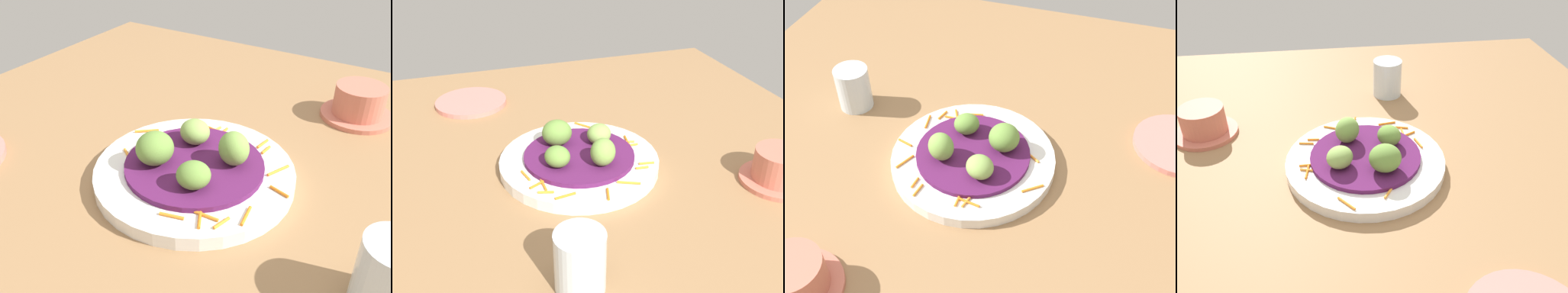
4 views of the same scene
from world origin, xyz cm
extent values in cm
cube|color=#936D47|center=(0.00, 0.00, 1.00)|extent=(110.00, 110.00, 2.00)
cylinder|color=white|center=(-1.21, 1.72, 2.98)|extent=(27.48, 27.48, 1.95)
cylinder|color=#51194C|center=(-1.21, 1.72, 4.35)|extent=(19.06, 19.06, 0.80)
cylinder|color=orange|center=(-3.85, 11.74, 4.15)|extent=(3.73, 0.97, 0.40)
cylinder|color=orange|center=(5.52, 10.55, 4.15)|extent=(0.63, 2.22, 0.40)
cylinder|color=orange|center=(4.96, -7.21, 4.15)|extent=(1.58, 2.62, 0.40)
cylinder|color=orange|center=(7.37, -6.32, 4.15)|extent=(1.07, 2.51, 0.40)
cylinder|color=orange|center=(4.43, 11.85, 4.15)|extent=(0.83, 2.67, 0.40)
cylinder|color=orange|center=(10.83, 2.53, 4.15)|extent=(2.85, 1.20, 0.40)
cylinder|color=orange|center=(-10.95, -0.66, 4.15)|extent=(2.43, 1.84, 0.40)
cylinder|color=orange|center=(-2.13, 12.00, 4.15)|extent=(0.40, 2.19, 0.40)
cylinder|color=orange|center=(5.03, -6.19, 4.15)|extent=(3.65, 0.49, 0.40)
cylinder|color=orange|center=(8.98, 6.73, 4.15)|extent=(1.94, 3.57, 0.40)
cylinder|color=orange|center=(-12.44, 5.98, 4.15)|extent=(3.14, 2.62, 0.40)
cylinder|color=orange|center=(-3.46, 11.81, 4.15)|extent=(0.95, 2.28, 0.40)
cylinder|color=orange|center=(1.80, -8.30, 4.15)|extent=(3.05, 1.11, 0.40)
cylinder|color=orange|center=(9.25, -3.77, 4.15)|extent=(0.86, 3.42, 0.40)
ellipsoid|color=olive|center=(-5.75, -0.94, 7.01)|extent=(5.68, 5.84, 4.51)
ellipsoid|color=olive|center=(1.45, -2.82, 6.51)|extent=(5.81, 5.70, 3.51)
ellipsoid|color=#759E47|center=(3.34, 4.39, 7.08)|extent=(6.13, 6.07, 4.66)
ellipsoid|color=#84A851|center=(-3.87, 6.27, 6.51)|extent=(6.24, 6.15, 3.51)
cylinder|color=tan|center=(-34.20, -13.29, 2.51)|extent=(15.55, 15.55, 1.02)
cylinder|color=#C66B56|center=(13.50, 31.43, 2.40)|extent=(12.18, 12.18, 0.80)
cylinder|color=#C66B56|center=(13.50, 31.43, 5.34)|extent=(8.48, 8.48, 5.07)
cylinder|color=silver|center=(25.30, -6.49, 6.08)|extent=(6.34, 6.34, 8.16)
camera|label=1|loc=(24.28, -39.87, 38.56)|focal=40.15mm
camera|label=2|loc=(65.27, -18.79, 45.47)|focal=43.09mm
camera|label=3|loc=(-20.28, 56.53, 61.16)|focal=44.74mm
camera|label=4|loc=(-58.51, 8.36, 46.64)|focal=38.09mm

